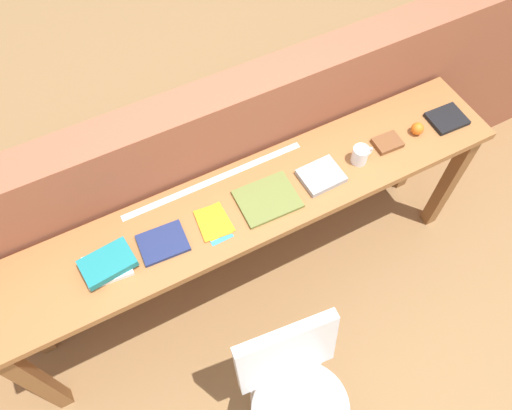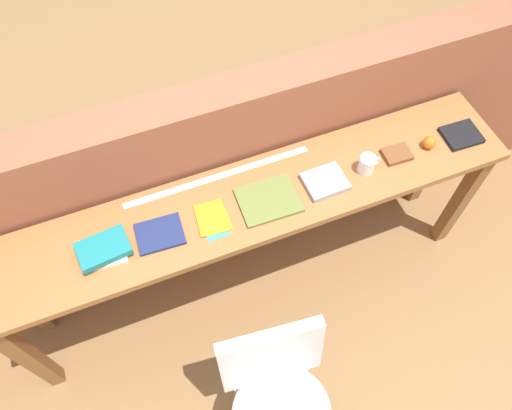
{
  "view_description": "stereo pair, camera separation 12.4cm",
  "coord_description": "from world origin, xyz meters",
  "px_view_note": "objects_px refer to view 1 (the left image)",
  "views": [
    {
      "loc": [
        -0.54,
        -0.78,
        2.78
      ],
      "look_at": [
        0.0,
        0.25,
        0.9
      ],
      "focal_mm": 35.0,
      "sensor_mm": 36.0,
      "label": 1
    },
    {
      "loc": [
        -0.43,
        -0.83,
        2.78
      ],
      "look_at": [
        0.0,
        0.25,
        0.9
      ],
      "focal_mm": 35.0,
      "sensor_mm": 36.0,
      "label": 2
    }
  ],
  "objects_px": {
    "mug": "(360,155)",
    "book_open_centre": "(267,199)",
    "sports_ball_small": "(417,129)",
    "book_repair_rightmost": "(447,119)",
    "leather_journal_brown": "(388,143)",
    "chair_white_moulded": "(295,390)",
    "book_stack_leftmost": "(108,264)",
    "magazine_cycling": "(163,243)",
    "pamphlet_pile_colourful": "(214,223)"
  },
  "relations": [
    {
      "from": "mug",
      "to": "leather_journal_brown",
      "type": "bearing_deg",
      "value": 6.19
    },
    {
      "from": "magazine_cycling",
      "to": "book_repair_rightmost",
      "type": "relative_size",
      "value": 1.13
    },
    {
      "from": "sports_ball_small",
      "to": "book_repair_rightmost",
      "type": "bearing_deg",
      "value": -1.58
    },
    {
      "from": "magazine_cycling",
      "to": "sports_ball_small",
      "type": "relative_size",
      "value": 3.25
    },
    {
      "from": "magazine_cycling",
      "to": "pamphlet_pile_colourful",
      "type": "relative_size",
      "value": 1.02
    },
    {
      "from": "magazine_cycling",
      "to": "pamphlet_pile_colourful",
      "type": "height_order",
      "value": "magazine_cycling"
    },
    {
      "from": "book_open_centre",
      "to": "sports_ball_small",
      "type": "xyz_separation_m",
      "value": [
        0.83,
        0.01,
        0.02
      ]
    },
    {
      "from": "chair_white_moulded",
      "to": "leather_journal_brown",
      "type": "relative_size",
      "value": 6.86
    },
    {
      "from": "chair_white_moulded",
      "to": "magazine_cycling",
      "type": "distance_m",
      "value": 0.85
    },
    {
      "from": "chair_white_moulded",
      "to": "book_repair_rightmost",
      "type": "bearing_deg",
      "value": 29.74
    },
    {
      "from": "leather_journal_brown",
      "to": "sports_ball_small",
      "type": "height_order",
      "value": "sports_ball_small"
    },
    {
      "from": "leather_journal_brown",
      "to": "sports_ball_small",
      "type": "bearing_deg",
      "value": 0.53
    },
    {
      "from": "sports_ball_small",
      "to": "book_repair_rightmost",
      "type": "relative_size",
      "value": 0.35
    },
    {
      "from": "book_stack_leftmost",
      "to": "sports_ball_small",
      "type": "relative_size",
      "value": 3.67
    },
    {
      "from": "pamphlet_pile_colourful",
      "to": "book_repair_rightmost",
      "type": "relative_size",
      "value": 1.1
    },
    {
      "from": "book_open_centre",
      "to": "leather_journal_brown",
      "type": "distance_m",
      "value": 0.67
    },
    {
      "from": "book_open_centre",
      "to": "leather_journal_brown",
      "type": "relative_size",
      "value": 2.05
    },
    {
      "from": "pamphlet_pile_colourful",
      "to": "leather_journal_brown",
      "type": "bearing_deg",
      "value": 0.85
    },
    {
      "from": "book_open_centre",
      "to": "book_repair_rightmost",
      "type": "bearing_deg",
      "value": 1.92
    },
    {
      "from": "chair_white_moulded",
      "to": "mug",
      "type": "height_order",
      "value": "mug"
    },
    {
      "from": "leather_journal_brown",
      "to": "book_repair_rightmost",
      "type": "relative_size",
      "value": 0.73
    },
    {
      "from": "book_stack_leftmost",
      "to": "book_open_centre",
      "type": "distance_m",
      "value": 0.74
    },
    {
      "from": "leather_journal_brown",
      "to": "book_repair_rightmost",
      "type": "distance_m",
      "value": 0.35
    },
    {
      "from": "chair_white_moulded",
      "to": "book_open_centre",
      "type": "xyz_separation_m",
      "value": [
        0.24,
        0.72,
        0.36
      ]
    },
    {
      "from": "pamphlet_pile_colourful",
      "to": "mug",
      "type": "bearing_deg",
      "value": -0.41
    },
    {
      "from": "book_stack_leftmost",
      "to": "book_open_centre",
      "type": "xyz_separation_m",
      "value": [
        0.74,
        -0.01,
        -0.02
      ]
    },
    {
      "from": "pamphlet_pile_colourful",
      "to": "book_repair_rightmost",
      "type": "height_order",
      "value": "book_repair_rightmost"
    },
    {
      "from": "sports_ball_small",
      "to": "book_repair_rightmost",
      "type": "distance_m",
      "value": 0.19
    },
    {
      "from": "magazine_cycling",
      "to": "leather_journal_brown",
      "type": "relative_size",
      "value": 1.54
    },
    {
      "from": "magazine_cycling",
      "to": "pamphlet_pile_colourful",
      "type": "distance_m",
      "value": 0.24
    },
    {
      "from": "pamphlet_pile_colourful",
      "to": "sports_ball_small",
      "type": "distance_m",
      "value": 1.1
    },
    {
      "from": "chair_white_moulded",
      "to": "book_repair_rightmost",
      "type": "xyz_separation_m",
      "value": [
        1.26,
        0.72,
        0.36
      ]
    },
    {
      "from": "chair_white_moulded",
      "to": "book_stack_leftmost",
      "type": "relative_size",
      "value": 3.95
    },
    {
      "from": "book_repair_rightmost",
      "to": "mug",
      "type": "bearing_deg",
      "value": -176.75
    },
    {
      "from": "book_stack_leftmost",
      "to": "book_open_centre",
      "type": "height_order",
      "value": "book_stack_leftmost"
    },
    {
      "from": "leather_journal_brown",
      "to": "magazine_cycling",
      "type": "bearing_deg",
      "value": -177.28
    },
    {
      "from": "pamphlet_pile_colourful",
      "to": "sports_ball_small",
      "type": "bearing_deg",
      "value": 0.4
    },
    {
      "from": "book_open_centre",
      "to": "leather_journal_brown",
      "type": "height_order",
      "value": "leather_journal_brown"
    },
    {
      "from": "chair_white_moulded",
      "to": "pamphlet_pile_colourful",
      "type": "height_order",
      "value": "chair_white_moulded"
    },
    {
      "from": "book_stack_leftmost",
      "to": "pamphlet_pile_colourful",
      "type": "xyz_separation_m",
      "value": [
        0.48,
        -0.01,
        -0.03
      ]
    },
    {
      "from": "mug",
      "to": "book_open_centre",
      "type": "bearing_deg",
      "value": 179.31
    },
    {
      "from": "book_stack_leftmost",
      "to": "book_repair_rightmost",
      "type": "distance_m",
      "value": 1.76
    },
    {
      "from": "chair_white_moulded",
      "to": "book_repair_rightmost",
      "type": "distance_m",
      "value": 1.5
    },
    {
      "from": "chair_white_moulded",
      "to": "mug",
      "type": "xyz_separation_m",
      "value": [
        0.73,
        0.71,
        0.4
      ]
    },
    {
      "from": "magazine_cycling",
      "to": "sports_ball_small",
      "type": "distance_m",
      "value": 1.33
    },
    {
      "from": "book_repair_rightmost",
      "to": "sports_ball_small",
      "type": "bearing_deg",
      "value": -179.18
    },
    {
      "from": "pamphlet_pile_colourful",
      "to": "chair_white_moulded",
      "type": "bearing_deg",
      "value": -88.17
    },
    {
      "from": "book_stack_leftmost",
      "to": "magazine_cycling",
      "type": "relative_size",
      "value": 1.13
    },
    {
      "from": "mug",
      "to": "leather_journal_brown",
      "type": "xyz_separation_m",
      "value": [
        0.18,
        0.02,
        -0.03
      ]
    },
    {
      "from": "chair_white_moulded",
      "to": "book_open_centre",
      "type": "bearing_deg",
      "value": 71.42
    }
  ]
}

